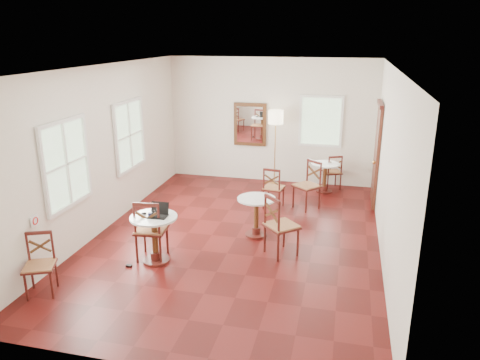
% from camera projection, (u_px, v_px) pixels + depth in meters
% --- Properties ---
extents(ground, '(7.00, 7.00, 0.00)m').
position_uv_depth(ground, '(236.00, 238.00, 8.27)').
color(ground, '#520F0E').
rests_on(ground, ground).
extents(room_shell, '(5.02, 7.02, 3.01)m').
position_uv_depth(room_shell, '(236.00, 132.00, 7.96)').
color(room_shell, silver).
rests_on(room_shell, ground).
extents(cafe_table_near, '(0.74, 0.74, 0.79)m').
position_uv_depth(cafe_table_near, '(155.00, 234.00, 7.26)').
color(cafe_table_near, '#4C1813').
rests_on(cafe_table_near, ground).
extents(cafe_table_mid, '(0.69, 0.69, 0.73)m').
position_uv_depth(cafe_table_mid, '(256.00, 213.00, 8.23)').
color(cafe_table_mid, '#4C1813').
rests_on(cafe_table_mid, ground).
extents(cafe_table_back, '(0.65, 0.65, 0.69)m').
position_uv_depth(cafe_table_back, '(325.00, 174.00, 10.53)').
color(cafe_table_back, '#4C1813').
rests_on(cafe_table_back, ground).
extents(chair_near_a, '(0.52, 0.52, 1.03)m').
position_uv_depth(chair_near_a, '(151.00, 230.00, 7.35)').
color(chair_near_a, '#4C1813').
rests_on(chair_near_a, ground).
extents(chair_near_b, '(0.53, 0.53, 0.88)m').
position_uv_depth(chair_near_b, '(40.00, 265.00, 6.39)').
color(chair_near_b, '#4C1813').
rests_on(chair_near_b, ground).
extents(chair_mid_a, '(0.46, 0.46, 0.89)m').
position_uv_depth(chair_mid_a, '(273.00, 188.00, 9.56)').
color(chair_mid_a, '#4C1813').
rests_on(chair_mid_a, ground).
extents(chair_mid_b, '(0.68, 0.68, 1.04)m').
position_uv_depth(chair_mid_b, '(280.00, 225.00, 7.50)').
color(chair_mid_b, '#4C1813').
rests_on(chair_mid_b, ground).
extents(chair_back_a, '(0.50, 0.50, 0.83)m').
position_uv_depth(chair_back_a, '(333.00, 172.00, 10.76)').
color(chair_back_a, '#4C1813').
rests_on(chair_back_a, ground).
extents(chair_back_b, '(0.66, 0.66, 1.01)m').
position_uv_depth(chair_back_b, '(308.00, 185.00, 9.54)').
color(chair_back_b, '#4C1813').
rests_on(chair_back_b, ground).
extents(floor_lamp, '(0.35, 0.35, 1.82)m').
position_uv_depth(floor_lamp, '(276.00, 122.00, 10.68)').
color(floor_lamp, '#BF8C3F').
rests_on(floor_lamp, ground).
extents(laptop, '(0.30, 0.25, 0.21)m').
position_uv_depth(laptop, '(159.00, 213.00, 7.17)').
color(laptop, black).
rests_on(laptop, cafe_table_near).
extents(mouse, '(0.09, 0.06, 0.03)m').
position_uv_depth(mouse, '(144.00, 213.00, 7.24)').
color(mouse, black).
rests_on(mouse, cafe_table_near).
extents(navy_mug, '(0.10, 0.07, 0.08)m').
position_uv_depth(navy_mug, '(150.00, 215.00, 7.11)').
color(navy_mug, black).
rests_on(navy_mug, cafe_table_near).
extents(water_glass, '(0.06, 0.06, 0.11)m').
position_uv_depth(water_glass, '(153.00, 213.00, 7.15)').
color(water_glass, white).
rests_on(water_glass, cafe_table_near).
extents(power_adapter, '(0.09, 0.05, 0.04)m').
position_uv_depth(power_adapter, '(129.00, 266.00, 7.23)').
color(power_adapter, black).
rests_on(power_adapter, ground).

